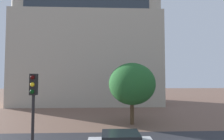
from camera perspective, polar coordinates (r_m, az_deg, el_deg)
The scene contains 3 objects.
landmark_building at distance 31.56m, azimuth -8.41°, elevation 7.06°, with size 25.63×10.58×32.53m.
traffic_light_pole at distance 7.79m, azimuth -26.00°, elevation -12.28°, with size 0.28×0.34×4.92m.
tree_curb_far at distance 16.92m, azimuth 7.00°, elevation -4.83°, with size 4.78×4.78×6.28m.
Camera 1 is at (-0.02, -1.94, 4.76)m, focal length 26.06 mm.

